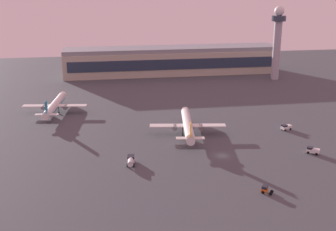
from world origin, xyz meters
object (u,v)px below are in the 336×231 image
control_tower (277,38)px  cargo_loader (286,127)px  airplane_mid_apron (188,125)px  pushback_tug (265,189)px  fuel_truck (131,160)px  maintenance_van (313,150)px  airplane_far_stand (55,105)px

control_tower → cargo_loader: control_tower is taller
airplane_mid_apron → pushback_tug: 51.75m
airplane_mid_apron → fuel_truck: size_ratio=5.65×
maintenance_van → control_tower: bearing=21.6°
airplane_mid_apron → maintenance_van: (37.37, -26.16, -2.39)m
airplane_mid_apron → pushback_tug: airplane_mid_apron is taller
fuel_truck → maintenance_van: bearing=6.2°
fuel_truck → pushback_tug: 42.98m
fuel_truck → cargo_loader: 66.35m
pushback_tug → airplane_mid_apron: bearing=47.9°
control_tower → airplane_far_stand: 132.59m
pushback_tug → cargo_loader: 55.81m
maintenance_van → pushback_tug: 35.75m
cargo_loader → control_tower: bearing=-38.2°
airplane_far_stand → fuel_truck: bearing=-57.5°
airplane_mid_apron → cargo_loader: airplane_mid_apron is taller
airplane_mid_apron → fuel_truck: (-23.52, -25.07, -2.21)m
control_tower → fuel_truck: control_tower is taller
pushback_tug → cargo_loader: bearing=5.9°
maintenance_van → airplane_far_stand: bearing=92.9°
airplane_mid_apron → airplane_far_stand: 63.08m
pushback_tug → cargo_loader: size_ratio=0.78×
control_tower → airplane_mid_apron: control_tower is taller
airplane_far_stand → pushback_tug: airplane_far_stand is taller
maintenance_van → pushback_tug: bearing=170.8°
airplane_far_stand → maintenance_van: 108.72m
airplane_far_stand → fuel_truck: airplane_far_stand is taller
control_tower → pushback_tug: 149.57m
airplane_far_stand → pushback_tug: size_ratio=10.06×
control_tower → airplane_far_stand: bearing=-158.1°
control_tower → airplane_mid_apron: bearing=-129.4°
control_tower → fuel_truck: (-93.43, -110.23, -22.66)m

